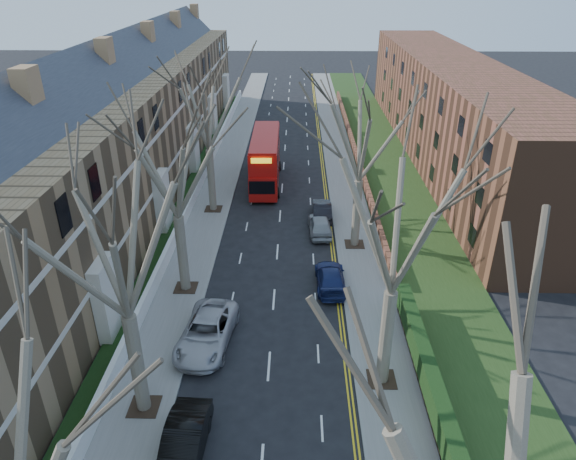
{
  "coord_description": "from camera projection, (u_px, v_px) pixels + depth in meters",
  "views": [
    {
      "loc": [
        1.37,
        -11.45,
        18.56
      ],
      "look_at": [
        0.82,
        18.75,
        2.95
      ],
      "focal_mm": 32.0,
      "sensor_mm": 36.0,
      "label": 1
    }
  ],
  "objects": [
    {
      "name": "tree_right_mid",
      "position": [
        400.0,
        209.0,
        21.34
      ],
      "size": [
        10.5,
        10.5,
        14.71
      ],
      "color": "#6C5E4D",
      "rests_on": "ground"
    },
    {
      "name": "car_right_near",
      "position": [
        330.0,
        278.0,
        33.04
      ],
      "size": [
        1.96,
        4.59,
        1.32
      ],
      "primitive_type": "imported",
      "rotation": [
        0.0,
        0.0,
        3.17
      ],
      "color": "navy",
      "rests_on": "ground"
    },
    {
      "name": "terrace_left",
      "position": [
        122.0,
        136.0,
        43.93
      ],
      "size": [
        9.7,
        78.0,
        13.6
      ],
      "color": "olive",
      "rests_on": "ground"
    },
    {
      "name": "front_wall_left",
      "position": [
        196.0,
        190.0,
        46.08
      ],
      "size": [
        0.3,
        78.0,
        1.0
      ],
      "color": "white",
      "rests_on": "ground"
    },
    {
      "name": "tree_left_dist",
      "position": [
        205.0,
        97.0,
        39.28
      ],
      "size": [
        10.5,
        10.5,
        14.71
      ],
      "color": "#6C5E4D",
      "rests_on": "ground"
    },
    {
      "name": "pavement_left",
      "position": [
        226.0,
        165.0,
        53.42
      ],
      "size": [
        3.0,
        102.0,
        0.12
      ],
      "primitive_type": "cube",
      "color": "slate",
      "rests_on": "ground"
    },
    {
      "name": "tree_right_far",
      "position": [
        363.0,
        124.0,
        33.92
      ],
      "size": [
        10.15,
        10.15,
        14.22
      ],
      "color": "#6C5E4D",
      "rests_on": "ground"
    },
    {
      "name": "car_right_mid",
      "position": [
        320.0,
        225.0,
        39.63
      ],
      "size": [
        1.92,
        4.35,
        1.46
      ],
      "primitive_type": "imported",
      "rotation": [
        0.0,
        0.0,
        3.19
      ],
      "color": "#919599",
      "rests_on": "ground"
    },
    {
      "name": "flats_right",
      "position": [
        449.0,
        109.0,
        54.33
      ],
      "size": [
        13.97,
        54.0,
        10.0
      ],
      "color": "brown",
      "rests_on": "ground"
    },
    {
      "name": "tree_left_far",
      "position": [
        171.0,
        152.0,
        28.77
      ],
      "size": [
        10.15,
        10.15,
        14.22
      ],
      "color": "#6C5E4D",
      "rests_on": "ground"
    },
    {
      "name": "tree_left_mid",
      "position": [
        113.0,
        228.0,
        19.74
      ],
      "size": [
        10.5,
        10.5,
        14.71
      ],
      "color": "#6C5E4D",
      "rests_on": "ground"
    },
    {
      "name": "car_left_far",
      "position": [
        207.0,
        332.0,
        27.94
      ],
      "size": [
        3.19,
        5.9,
        1.57
      ],
      "primitive_type": "imported",
      "rotation": [
        0.0,
        0.0,
        -0.11
      ],
      "color": "#AEACB2",
      "rests_on": "ground"
    },
    {
      "name": "car_left_mid",
      "position": [
        184.0,
        444.0,
        21.42
      ],
      "size": [
        1.8,
        4.73,
        1.54
      ],
      "primitive_type": "imported",
      "rotation": [
        0.0,
        0.0,
        -0.04
      ],
      "color": "black",
      "rests_on": "ground"
    },
    {
      "name": "grass_verge_right",
      "position": [
        385.0,
        165.0,
        53.11
      ],
      "size": [
        6.0,
        102.0,
        0.06
      ],
      "color": "#203914",
      "rests_on": "ground"
    },
    {
      "name": "double_decker_bus",
      "position": [
        265.0,
        161.0,
        48.21
      ],
      "size": [
        2.87,
        10.86,
        4.53
      ],
      "rotation": [
        0.0,
        0.0,
        3.16
      ],
      "color": "#A70F0B",
      "rests_on": "ground"
    },
    {
      "name": "car_right_far",
      "position": [
        322.0,
        210.0,
        42.08
      ],
      "size": [
        1.53,
        4.26,
        1.4
      ],
      "primitive_type": "imported",
      "rotation": [
        0.0,
        0.0,
        3.13
      ],
      "color": "black",
      "rests_on": "ground"
    },
    {
      "name": "pavement_right",
      "position": [
        341.0,
        166.0,
        53.23
      ],
      "size": [
        3.0,
        102.0,
        0.12
      ],
      "primitive_type": "cube",
      "color": "slate",
      "rests_on": "ground"
    }
  ]
}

